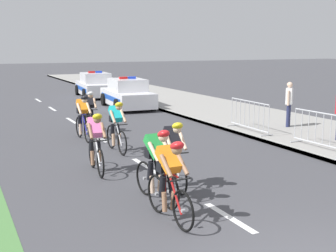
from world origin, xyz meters
The scene contains 15 objects.
sidewalk_slab centered at (7.06, 14.00, 0.06)m, with size 4.94×60.00×0.12m, color gray.
kerb_edge centered at (4.67, 14.00, 0.07)m, with size 0.16×60.00×0.13m, color #9E9E99.
lane_markings_centre centered at (0.00, 10.56, 0.00)m, with size 0.14×25.60×0.01m.
cyclist_lead centered at (-1.07, 2.87, 0.79)m, with size 0.42×1.72×1.56m.
cyclist_second centered at (-0.86, 3.90, 0.79)m, with size 0.45×1.72×1.56m.
cyclist_third centered at (-0.17, 4.56, 0.79)m, with size 0.46×1.72×1.56m.
cyclist_fourth centered at (-1.34, 6.49, 0.79)m, with size 0.44×1.72×1.56m.
cyclist_fifth centered at (-0.15, 8.37, 0.79)m, with size 0.42×1.72×1.56m.
cyclist_sixth centered at (-0.59, 10.45, 0.79)m, with size 0.42×1.72×1.56m.
cyclist_seventh centered at (0.00, 11.66, 0.79)m, with size 0.46×1.72×1.56m.
police_car_nearest centered at (3.54, 17.27, 0.68)m, with size 2.25×4.52×1.59m.
police_car_second centered at (3.54, 22.88, 0.68)m, with size 2.31×4.55×1.59m.
crowd_barrier_middle centered at (5.28, 5.65, 0.65)m, with size 0.57×2.32×1.07m.
crowd_barrier_rear centered at (5.04, 8.96, 0.65)m, with size 0.56×2.32×1.07m.
spectator_closest centered at (6.85, 8.98, 1.08)m, with size 0.45×0.40×1.68m.
Camera 1 is at (-4.40, -3.96, 3.11)m, focal length 47.80 mm.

